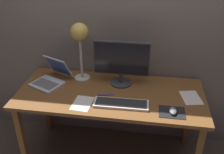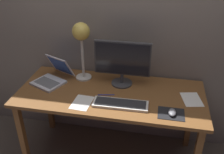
{
  "view_description": "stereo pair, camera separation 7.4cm",
  "coord_description": "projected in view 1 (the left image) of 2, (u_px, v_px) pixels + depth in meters",
  "views": [
    {
      "loc": [
        0.3,
        -1.83,
        1.93
      ],
      "look_at": [
        0.02,
        -0.05,
        0.92
      ],
      "focal_mm": 40.99,
      "sensor_mm": 36.0,
      "label": 1
    },
    {
      "loc": [
        0.37,
        -1.82,
        1.93
      ],
      "look_at": [
        0.02,
        -0.05,
        0.92
      ],
      "focal_mm": 40.99,
      "sensor_mm": 36.0,
      "label": 2
    }
  ],
  "objects": [
    {
      "name": "ground_plane",
      "position": [
        111.0,
        154.0,
        2.56
      ],
      "size": [
        4.8,
        4.8,
        0.0
      ],
      "primitive_type": "plane",
      "color": "brown",
      "rests_on": "ground"
    },
    {
      "name": "back_wall",
      "position": [
        117.0,
        15.0,
        2.27
      ],
      "size": [
        4.8,
        0.06,
        2.6
      ],
      "primitive_type": "cube",
      "color": "gray",
      "rests_on": "ground"
    },
    {
      "name": "desk",
      "position": [
        110.0,
        100.0,
        2.24
      ],
      "size": [
        1.6,
        0.7,
        0.74
      ],
      "color": "brown",
      "rests_on": "ground"
    },
    {
      "name": "monitor",
      "position": [
        121.0,
        61.0,
        2.22
      ],
      "size": [
        0.49,
        0.19,
        0.41
      ],
      "color": "#38383A",
      "rests_on": "desk"
    },
    {
      "name": "keyboard_main",
      "position": [
        121.0,
        104.0,
        2.03
      ],
      "size": [
        0.44,
        0.15,
        0.03
      ],
      "color": "silver",
      "rests_on": "desk"
    },
    {
      "name": "laptop",
      "position": [
        52.0,
        76.0,
        2.33
      ],
      "size": [
        0.37,
        0.41,
        0.22
      ],
      "color": "silver",
      "rests_on": "desk"
    },
    {
      "name": "desk_lamp",
      "position": [
        80.0,
        37.0,
        2.21
      ],
      "size": [
        0.16,
        0.16,
        0.54
      ],
      "color": "beige",
      "rests_on": "desk"
    },
    {
      "name": "mousepad",
      "position": [
        172.0,
        112.0,
        1.95
      ],
      "size": [
        0.2,
        0.16,
        0.0
      ],
      "primitive_type": "cube",
      "color": "black",
      "rests_on": "desk"
    },
    {
      "name": "mouse",
      "position": [
        173.0,
        111.0,
        1.93
      ],
      "size": [
        0.06,
        0.1,
        0.03
      ],
      "primitive_type": "ellipsoid",
      "color": "slate",
      "rests_on": "mousepad"
    },
    {
      "name": "paper_sheet_near_mouse",
      "position": [
        191.0,
        98.0,
        2.13
      ],
      "size": [
        0.19,
        0.24,
        0.0
      ],
      "primitive_type": "cube",
      "rotation": [
        0.0,
        0.0,
        0.21
      ],
      "color": "white",
      "rests_on": "desk"
    },
    {
      "name": "paper_sheet_by_keyboard",
      "position": [
        82.0,
        103.0,
        2.05
      ],
      "size": [
        0.16,
        0.22,
        0.0
      ],
      "primitive_type": "cube",
      "rotation": [
        0.0,
        0.0,
        -0.07
      ],
      "color": "white",
      "rests_on": "desk"
    },
    {
      "name": "pen",
      "position": [
        106.0,
        95.0,
        2.16
      ],
      "size": [
        0.14,
        0.04,
        0.01
      ],
      "primitive_type": "cylinder",
      "rotation": [
        0.0,
        1.57,
        0.21
      ],
      "color": "#2633A5",
      "rests_on": "desk"
    }
  ]
}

